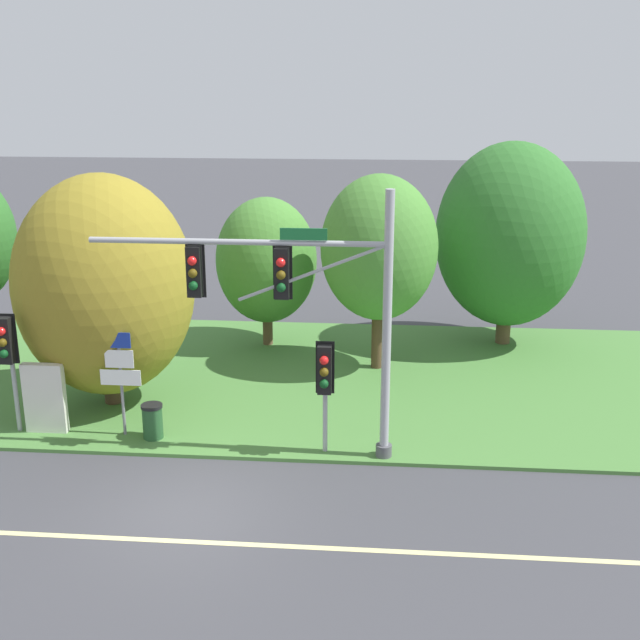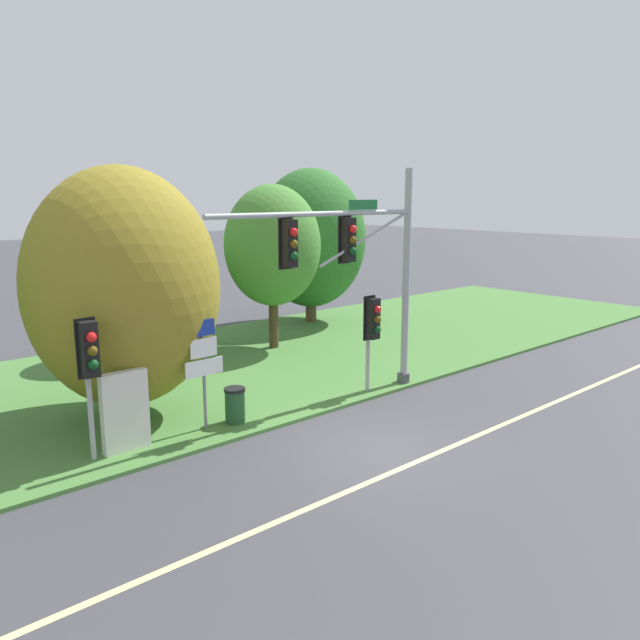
{
  "view_description": "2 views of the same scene",
  "coord_description": "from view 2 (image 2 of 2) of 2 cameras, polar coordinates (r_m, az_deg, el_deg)",
  "views": [
    {
      "loc": [
        4.32,
        -15.34,
        9.12
      ],
      "look_at": [
        2.69,
        3.91,
        3.28
      ],
      "focal_mm": 45.0,
      "sensor_mm": 36.0,
      "label": 1
    },
    {
      "loc": [
        -10.24,
        -9.65,
        5.96
      ],
      "look_at": [
        1.96,
        4.15,
        2.24
      ],
      "focal_mm": 35.0,
      "sensor_mm": 36.0,
      "label": 2
    }
  ],
  "objects": [
    {
      "name": "ground_plane",
      "position": [
        15.28,
        4.9,
        -11.58
      ],
      "size": [
        160.0,
        160.0,
        0.0
      ],
      "primitive_type": "plane",
      "color": "#3D3D42"
    },
    {
      "name": "lane_stripe",
      "position": [
        14.55,
        8.4,
        -12.87
      ],
      "size": [
        36.0,
        0.16,
        0.01
      ],
      "primitive_type": "cube",
      "color": "beige",
      "rests_on": "ground"
    },
    {
      "name": "grass_verge",
      "position": [
        21.45,
        -11.29,
        -4.8
      ],
      "size": [
        48.0,
        11.5,
        0.1
      ],
      "primitive_type": "cube",
      "color": "#477A38",
      "rests_on": "ground"
    },
    {
      "name": "traffic_signal_mast",
      "position": [
        17.86,
        3.74,
        5.53
      ],
      "size": [
        7.28,
        0.49,
        6.63
      ],
      "color": "#9EA0A5",
      "rests_on": "grass_verge"
    },
    {
      "name": "pedestrian_signal_near_kerb",
      "position": [
        18.53,
        4.8,
        -0.35
      ],
      "size": [
        0.46,
        0.55,
        2.92
      ],
      "color": "#9EA0A5",
      "rests_on": "grass_verge"
    },
    {
      "name": "pedestrian_signal_further_along",
      "position": [
        14.38,
        -20.34,
        -3.33
      ],
      "size": [
        0.46,
        0.55,
        3.26
      ],
      "color": "#9EA0A5",
      "rests_on": "grass_verge"
    },
    {
      "name": "route_sign_post",
      "position": [
        15.84,
        -10.58,
        -3.56
      ],
      "size": [
        1.07,
        0.08,
        2.88
      ],
      "color": "slate",
      "rests_on": "grass_verge"
    },
    {
      "name": "tree_left_of_mast",
      "position": [
        16.93,
        -17.55,
        2.83
      ],
      "size": [
        4.98,
        4.98,
        6.6
      ],
      "color": "#4C3823",
      "rests_on": "grass_verge"
    },
    {
      "name": "tree_behind_signpost",
      "position": [
        23.62,
        -14.94,
        4.12
      ],
      "size": [
        3.47,
        3.47,
        5.2
      ],
      "color": "brown",
      "rests_on": "grass_verge"
    },
    {
      "name": "tree_mid_verge",
      "position": [
        23.81,
        -4.37,
        6.77
      ],
      "size": [
        3.67,
        3.67,
        6.25
      ],
      "color": "#4C3823",
      "rests_on": "grass_verge"
    },
    {
      "name": "tree_tall_centre",
      "position": [
        28.86,
        -0.85,
        7.46
      ],
      "size": [
        5.06,
        5.06,
        7.04
      ],
      "color": "brown",
      "rests_on": "grass_verge"
    },
    {
      "name": "info_kiosk",
      "position": [
        15.21,
        -17.4,
        -7.99
      ],
      "size": [
        1.1,
        0.24,
        1.9
      ],
      "color": "silver",
      "rests_on": "grass_verge"
    },
    {
      "name": "trash_bin",
      "position": [
        16.54,
        -7.78,
        -7.7
      ],
      "size": [
        0.56,
        0.56,
        0.93
      ],
      "color": "#234C28",
      "rests_on": "grass_verge"
    }
  ]
}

